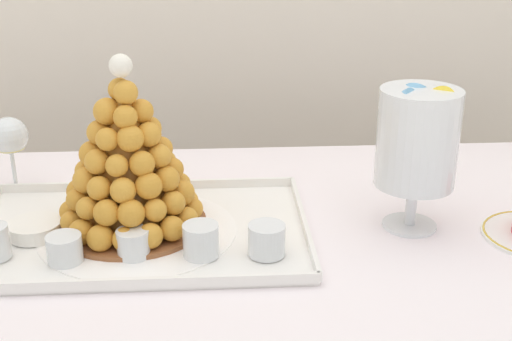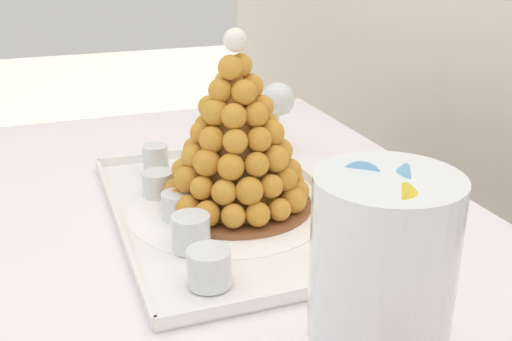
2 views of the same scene
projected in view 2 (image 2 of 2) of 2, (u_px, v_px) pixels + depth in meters
buffet_table at (255, 312)px, 0.94m from camera, size 1.76×0.93×0.77m
serving_tray at (228, 211)px, 1.09m from camera, size 0.60×0.39×0.02m
croquembouche at (237, 142)px, 1.06m from camera, size 0.27×0.27×0.31m
dessert_cup_left at (156, 160)px, 1.24m from camera, size 0.05×0.05×0.06m
dessert_cup_mid_left at (158, 185)px, 1.14m from camera, size 0.06×0.06×0.05m
dessert_cup_centre at (178, 207)px, 1.04m from camera, size 0.05×0.05×0.05m
dessert_cup_mid_right at (191, 234)px, 0.94m from camera, size 0.06×0.06×0.06m
dessert_cup_right at (209, 269)px, 0.85m from camera, size 0.06×0.06×0.05m
creme_brulee_ramekin at (199, 169)px, 1.23m from camera, size 0.09×0.09×0.02m
macaron_goblet at (382, 264)px, 0.60m from camera, size 0.14×0.14×0.27m
wine_glass at (278, 102)px, 1.34m from camera, size 0.07×0.07×0.16m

